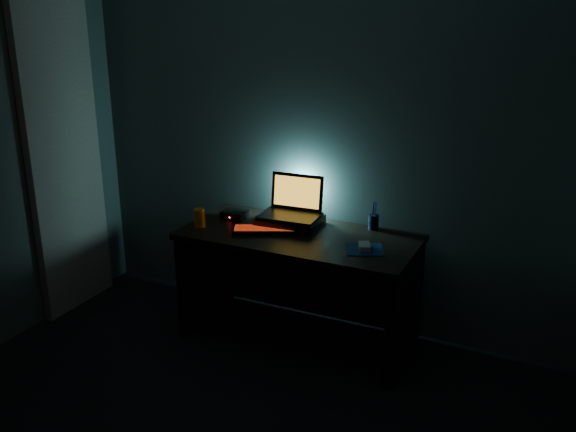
% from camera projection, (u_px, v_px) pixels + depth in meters
% --- Properties ---
extents(room, '(3.50, 4.00, 2.50)m').
position_uv_depth(room, '(131.00, 247.00, 2.52)').
color(room, black).
rests_on(room, ground).
extents(desk, '(1.50, 0.70, 0.75)m').
position_uv_depth(desk, '(302.00, 268.00, 4.20)').
color(desk, black).
rests_on(desk, ground).
extents(curtain, '(0.06, 0.65, 2.30)m').
position_uv_depth(curtain, '(64.00, 153.00, 4.46)').
color(curtain, beige).
rests_on(curtain, ground).
extents(riser, '(0.42, 0.32, 0.06)m').
position_uv_depth(riser, '(290.00, 221.00, 4.21)').
color(riser, black).
rests_on(riser, desk).
extents(laptop, '(0.39, 0.30, 0.26)m').
position_uv_depth(laptop, '(293.00, 206.00, 4.22)').
color(laptop, black).
rests_on(laptop, riser).
extents(keyboard, '(0.48, 0.33, 0.03)m').
position_uv_depth(keyboard, '(269.00, 230.00, 4.11)').
color(keyboard, black).
rests_on(keyboard, desk).
extents(mousepad, '(0.28, 0.27, 0.00)m').
position_uv_depth(mousepad, '(364.00, 249.00, 3.82)').
color(mousepad, '#0B2551').
rests_on(mousepad, desk).
extents(mouse, '(0.10, 0.13, 0.03)m').
position_uv_depth(mouse, '(364.00, 246.00, 3.82)').
color(mouse, '#9F9FA5').
rests_on(mouse, mousepad).
extents(pen_cup, '(0.09, 0.09, 0.10)m').
position_uv_depth(pen_cup, '(374.00, 222.00, 4.15)').
color(pen_cup, black).
rests_on(pen_cup, desk).
extents(juice_glass, '(0.09, 0.09, 0.12)m').
position_uv_depth(juice_glass, '(199.00, 218.00, 4.18)').
color(juice_glass, orange).
rests_on(juice_glass, desk).
extents(router, '(0.16, 0.14, 0.05)m').
position_uv_depth(router, '(235.00, 215.00, 4.35)').
color(router, black).
rests_on(router, desk).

